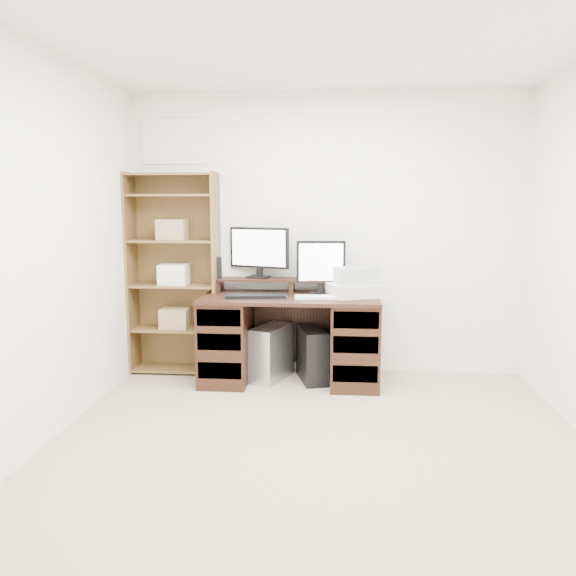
# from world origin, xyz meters

# --- Properties ---
(room) EXTENTS (3.54, 4.04, 2.54)m
(room) POSITION_xyz_m (-0.00, 0.00, 1.25)
(room) COLOR tan
(room) RESTS_ON ground
(desk) EXTENTS (1.50, 0.70, 0.75)m
(desk) POSITION_xyz_m (-0.29, 1.64, 0.39)
(desk) COLOR black
(desk) RESTS_ON ground
(riser_shelf) EXTENTS (1.40, 0.22, 0.12)m
(riser_shelf) POSITION_xyz_m (-0.29, 1.85, 0.84)
(riser_shelf) COLOR black
(riser_shelf) RESTS_ON desk
(monitor_wide) EXTENTS (0.55, 0.23, 0.45)m
(monitor_wide) POSITION_xyz_m (-0.59, 1.90, 1.12)
(monitor_wide) COLOR black
(monitor_wide) RESTS_ON riser_shelf
(monitor_small) EXTENTS (0.42, 0.17, 0.46)m
(monitor_small) POSITION_xyz_m (-0.03, 1.77, 1.00)
(monitor_small) COLOR black
(monitor_small) RESTS_ON desk
(speaker) EXTENTS (0.10, 0.10, 0.19)m
(speaker) POSITION_xyz_m (-0.96, 1.82, 0.97)
(speaker) COLOR black
(speaker) RESTS_ON riser_shelf
(keyboard_black) EXTENTS (0.52, 0.23, 0.03)m
(keyboard_black) POSITION_xyz_m (-0.57, 1.53, 0.76)
(keyboard_black) COLOR black
(keyboard_black) RESTS_ON desk
(keyboard_white) EXTENTS (0.46, 0.16, 0.02)m
(keyboard_white) POSITION_xyz_m (-0.01, 1.53, 0.76)
(keyboard_white) COLOR white
(keyboard_white) RESTS_ON desk
(mouse) EXTENTS (0.09, 0.07, 0.03)m
(mouse) POSITION_xyz_m (0.27, 1.52, 0.77)
(mouse) COLOR silver
(mouse) RESTS_ON desk
(printer) EXTENTS (0.51, 0.45, 0.11)m
(printer) POSITION_xyz_m (0.27, 1.66, 0.80)
(printer) COLOR beige
(printer) RESTS_ON desk
(basket) EXTENTS (0.39, 0.34, 0.14)m
(basket) POSITION_xyz_m (0.27, 1.66, 0.93)
(basket) COLOR #A5ABB0
(basket) RESTS_ON printer
(tower_silver) EXTENTS (0.37, 0.52, 0.47)m
(tower_silver) POSITION_xyz_m (-0.45, 1.68, 0.24)
(tower_silver) COLOR #B5B7BC
(tower_silver) RESTS_ON ground
(tower_black) EXTENTS (0.31, 0.49, 0.46)m
(tower_black) POSITION_xyz_m (-0.10, 1.68, 0.23)
(tower_black) COLOR black
(tower_black) RESTS_ON ground
(bookshelf) EXTENTS (0.80, 0.30, 1.80)m
(bookshelf) POSITION_xyz_m (-1.35, 1.86, 0.92)
(bookshelf) COLOR brown
(bookshelf) RESTS_ON ground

